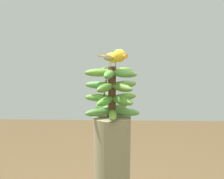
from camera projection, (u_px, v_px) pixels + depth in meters
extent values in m
cylinder|color=#4C2D1E|center=(112.00, 92.00, 1.39)|extent=(0.04, 0.04, 0.27)
ellipsoid|color=#558B3B|center=(126.00, 112.00, 1.39)|extent=(0.16, 0.08, 0.04)
ellipsoid|color=#4F7B30|center=(119.00, 108.00, 1.48)|extent=(0.11, 0.15, 0.04)
ellipsoid|color=#4B8B3A|center=(104.00, 108.00, 1.47)|extent=(0.13, 0.14, 0.04)
ellipsoid|color=#4E8438|center=(99.00, 112.00, 1.39)|extent=(0.15, 0.10, 0.04)
ellipsoid|color=#5A7F29|center=(113.00, 115.00, 1.34)|extent=(0.05, 0.15, 0.04)
ellipsoid|color=#588230|center=(110.00, 95.00, 1.47)|extent=(0.06, 0.15, 0.04)
ellipsoid|color=#518C2D|center=(99.00, 98.00, 1.41)|extent=(0.15, 0.06, 0.04)
ellipsoid|color=#4A8A2D|center=(105.00, 101.00, 1.34)|extent=(0.10, 0.15, 0.04)
ellipsoid|color=#4F842B|center=(122.00, 101.00, 1.35)|extent=(0.14, 0.14, 0.04)
ellipsoid|color=#598D2D|center=(124.00, 97.00, 1.43)|extent=(0.15, 0.11, 0.04)
ellipsoid|color=#55862C|center=(110.00, 83.00, 1.46)|extent=(0.06, 0.15, 0.04)
ellipsoid|color=#4D893C|center=(99.00, 85.00, 1.40)|extent=(0.15, 0.07, 0.04)
ellipsoid|color=#517F2D|center=(105.00, 88.00, 1.32)|extent=(0.11, 0.15, 0.04)
ellipsoid|color=#547B2B|center=(122.00, 87.00, 1.33)|extent=(0.13, 0.14, 0.04)
ellipsoid|color=#598337|center=(124.00, 85.00, 1.42)|extent=(0.15, 0.10, 0.04)
ellipsoid|color=#4A7D2E|center=(107.00, 71.00, 1.43)|extent=(0.10, 0.15, 0.04)
ellipsoid|color=#59882E|center=(99.00, 73.00, 1.37)|extent=(0.15, 0.06, 0.04)
ellipsoid|color=#4E8938|center=(109.00, 74.00, 1.31)|extent=(0.07, 0.16, 0.04)
ellipsoid|color=#548A38|center=(124.00, 73.00, 1.34)|extent=(0.15, 0.11, 0.04)
ellipsoid|color=#5A8A32|center=(122.00, 71.00, 1.42)|extent=(0.14, 0.13, 0.04)
cone|color=brown|center=(106.00, 84.00, 1.36)|extent=(0.04, 0.04, 0.06)
cone|color=brown|center=(104.00, 97.00, 1.40)|extent=(0.04, 0.04, 0.06)
cylinder|color=#C68933|center=(111.00, 65.00, 1.34)|extent=(0.01, 0.00, 0.02)
cylinder|color=#C68933|center=(115.00, 64.00, 1.37)|extent=(0.00, 0.01, 0.02)
ellipsoid|color=gold|center=(113.00, 58.00, 1.35)|extent=(0.11, 0.12, 0.05)
ellipsoid|color=brown|center=(108.00, 58.00, 1.33)|extent=(0.06, 0.07, 0.03)
ellipsoid|color=brown|center=(116.00, 57.00, 1.37)|extent=(0.06, 0.07, 0.03)
cube|color=brown|center=(103.00, 56.00, 1.41)|extent=(0.07, 0.07, 0.01)
sphere|color=gold|center=(119.00, 56.00, 1.31)|extent=(0.06, 0.06, 0.06)
sphere|color=black|center=(124.00, 54.00, 1.32)|extent=(0.01, 0.01, 0.01)
cone|color=orange|center=(124.00, 56.00, 1.28)|extent=(0.04, 0.04, 0.02)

